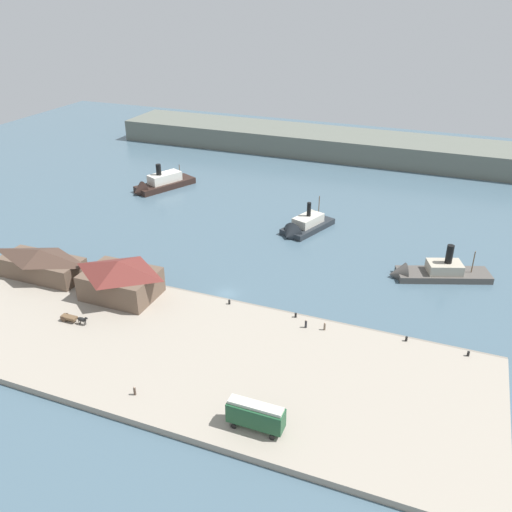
{
  "coord_description": "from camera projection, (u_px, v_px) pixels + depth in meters",
  "views": [
    {
      "loc": [
        41.67,
        -89.04,
        59.21
      ],
      "look_at": [
        0.8,
        15.01,
        2.0
      ],
      "focal_mm": 37.74,
      "sensor_mm": 36.0,
      "label": 1
    }
  ],
  "objects": [
    {
      "name": "pedestrian_walking_west",
      "position": [
        135.0,
        391.0,
        84.29
      ],
      "size": [
        0.4,
        0.4,
        1.6
      ],
      "color": "#4C3D33",
      "rests_on": "quay_promenade"
    },
    {
      "name": "far_headland",
      "position": [
        346.0,
        145.0,
        203.63
      ],
      "size": [
        180.0,
        24.0,
        8.0
      ],
      "primitive_type": "cube",
      "color": "#60665B",
      "rests_on": "ground"
    },
    {
      "name": "quay_promenade",
      "position": [
        176.0,
        350.0,
        95.81
      ],
      "size": [
        110.0,
        36.0,
        1.2
      ],
      "primitive_type": "cube",
      "color": "#9E9384",
      "rests_on": "ground"
    },
    {
      "name": "ferry_outer_harbor",
      "position": [
        159.0,
        184.0,
        170.84
      ],
      "size": [
        14.86,
        21.97,
        10.23
      ],
      "color": "black",
      "rests_on": "ground"
    },
    {
      "name": "mooring_post_center_west",
      "position": [
        296.0,
        315.0,
        103.94
      ],
      "size": [
        0.44,
        0.44,
        0.9
      ],
      "primitive_type": "cylinder",
      "color": "black",
      "rests_on": "quay_promenade"
    },
    {
      "name": "seawall_edge",
      "position": [
        220.0,
        300.0,
        111.1
      ],
      "size": [
        110.0,
        0.8,
        1.0
      ],
      "primitive_type": "cube",
      "color": "gray",
      "rests_on": "ground"
    },
    {
      "name": "mooring_post_west",
      "position": [
        406.0,
        339.0,
        97.07
      ],
      "size": [
        0.44,
        0.44,
        0.9
      ],
      "primitive_type": "cylinder",
      "color": "black",
      "rests_on": "quay_promenade"
    },
    {
      "name": "ferry_shed_east_terminal",
      "position": [
        120.0,
        278.0,
        109.5
      ],
      "size": [
        14.82,
        10.96,
        8.02
      ],
      "color": "brown",
      "rests_on": "quay_promenade"
    },
    {
      "name": "mooring_post_center_east",
      "position": [
        229.0,
        302.0,
        108.2
      ],
      "size": [
        0.44,
        0.44,
        0.9
      ],
      "primitive_type": "cylinder",
      "color": "black",
      "rests_on": "quay_promenade"
    },
    {
      "name": "pedestrian_near_east_shed",
      "position": [
        306.0,
        324.0,
        100.69
      ],
      "size": [
        0.43,
        0.43,
        1.73
      ],
      "color": "#232328",
      "rests_on": "quay_promenade"
    },
    {
      "name": "pedestrian_standing_center",
      "position": [
        325.0,
        327.0,
        100.04
      ],
      "size": [
        0.39,
        0.39,
        1.59
      ],
      "color": "#6B5B4C",
      "rests_on": "quay_promenade"
    },
    {
      "name": "mooring_post_east",
      "position": [
        468.0,
        354.0,
        93.19
      ],
      "size": [
        0.44,
        0.44,
        0.9
      ],
      "primitive_type": "cylinder",
      "color": "black",
      "rests_on": "quay_promenade"
    },
    {
      "name": "street_tram",
      "position": [
        256.0,
        414.0,
        77.08
      ],
      "size": [
        8.44,
        2.69,
        4.55
      ],
      "color": "#1E4C2D",
      "rests_on": "quay_promenade"
    },
    {
      "name": "ferry_shed_central_terminal",
      "position": [
        42.0,
        263.0,
        117.07
      ],
      "size": [
        18.63,
        7.95,
        6.55
      ],
      "color": "brown",
      "rests_on": "quay_promenade"
    },
    {
      "name": "ferry_near_quay",
      "position": [
        303.0,
        227.0,
        141.94
      ],
      "size": [
        12.03,
        18.18,
        10.42
      ],
      "color": "#23282D",
      "rests_on": "ground"
    },
    {
      "name": "ground_plane",
      "position": [
        227.0,
        294.0,
        114.31
      ],
      "size": [
        320.0,
        320.0,
        0.0
      ],
      "primitive_type": "plane",
      "color": "#476070"
    },
    {
      "name": "horse_cart",
      "position": [
        74.0,
        318.0,
        102.16
      ],
      "size": [
        6.03,
        1.37,
        1.87
      ],
      "color": "brown",
      "rests_on": "quay_promenade"
    },
    {
      "name": "ferry_moored_west",
      "position": [
        431.0,
        273.0,
        119.89
      ],
      "size": [
        22.78,
        13.02,
        10.02
      ],
      "color": "#514C47",
      "rests_on": "ground"
    }
  ]
}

